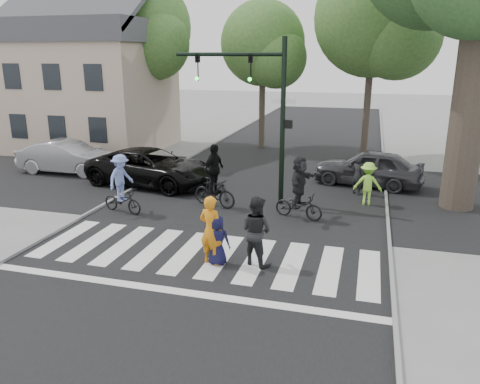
# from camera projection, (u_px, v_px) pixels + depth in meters

# --- Properties ---
(ground) EXTENTS (120.00, 120.00, 0.00)m
(ground) POSITION_uv_depth(u_px,v_px,m) (191.00, 269.00, 12.22)
(ground) COLOR gray
(ground) RESTS_ON ground
(road_stem) EXTENTS (10.00, 70.00, 0.01)m
(road_stem) POSITION_uv_depth(u_px,v_px,m) (242.00, 210.00, 16.84)
(road_stem) COLOR black
(road_stem) RESTS_ON ground
(road_cross) EXTENTS (70.00, 10.00, 0.01)m
(road_cross) POSITION_uv_depth(u_px,v_px,m) (261.00, 188.00, 19.61)
(road_cross) COLOR black
(road_cross) RESTS_ON ground
(curb_left) EXTENTS (0.10, 70.00, 0.10)m
(curb_left) POSITION_uv_depth(u_px,v_px,m) (116.00, 198.00, 18.13)
(curb_left) COLOR gray
(curb_left) RESTS_ON ground
(curb_right) EXTENTS (0.10, 70.00, 0.10)m
(curb_right) POSITION_uv_depth(u_px,v_px,m) (388.00, 222.00, 15.53)
(curb_right) COLOR gray
(curb_right) RESTS_ON ground
(crosswalk) EXTENTS (10.00, 3.85, 0.01)m
(crosswalk) POSITION_uv_depth(u_px,v_px,m) (200.00, 259.00, 12.83)
(crosswalk) COLOR silver
(crosswalk) RESTS_ON ground
(traffic_signal) EXTENTS (4.45, 0.29, 6.00)m
(traffic_signal) POSITION_uv_depth(u_px,v_px,m) (260.00, 98.00, 16.75)
(traffic_signal) COLOR black
(traffic_signal) RESTS_ON ground
(bg_tree_0) EXTENTS (5.46, 5.20, 8.97)m
(bg_tree_0) POSITION_uv_depth(u_px,v_px,m) (74.00, 42.00, 28.80)
(bg_tree_0) COLOR brown
(bg_tree_0) RESTS_ON ground
(bg_tree_1) EXTENTS (6.09, 5.80, 9.80)m
(bg_tree_1) POSITION_uv_depth(u_px,v_px,m) (144.00, 31.00, 26.88)
(bg_tree_1) COLOR brown
(bg_tree_1) RESTS_ON ground
(bg_tree_2) EXTENTS (5.04, 4.80, 8.40)m
(bg_tree_2) POSITION_uv_depth(u_px,v_px,m) (266.00, 47.00, 26.38)
(bg_tree_2) COLOR brown
(bg_tree_2) RESTS_ON ground
(bg_tree_3) EXTENTS (6.30, 6.00, 10.20)m
(bg_tree_3) POSITION_uv_depth(u_px,v_px,m) (380.00, 22.00, 23.25)
(bg_tree_3) COLOR brown
(bg_tree_3) RESTS_ON ground
(house) EXTENTS (8.40, 8.10, 8.82)m
(house) POSITION_uv_depth(u_px,v_px,m) (91.00, 83.00, 27.02)
(house) COLOR tan
(house) RESTS_ON ground
(pedestrian_woman) EXTENTS (0.79, 0.62, 1.90)m
(pedestrian_woman) POSITION_uv_depth(u_px,v_px,m) (211.00, 230.00, 12.32)
(pedestrian_woman) COLOR orange
(pedestrian_woman) RESTS_ON ground
(pedestrian_child) EXTENTS (0.68, 0.46, 1.36)m
(pedestrian_child) POSITION_uv_depth(u_px,v_px,m) (218.00, 240.00, 12.36)
(pedestrian_child) COLOR #121234
(pedestrian_child) RESTS_ON ground
(pedestrian_adult) EXTENTS (1.12, 1.01, 1.88)m
(pedestrian_adult) POSITION_uv_depth(u_px,v_px,m) (256.00, 231.00, 12.30)
(pedestrian_adult) COLOR black
(pedestrian_adult) RESTS_ON ground
(cyclist_left) EXTENTS (1.75, 1.19, 2.10)m
(cyclist_left) POSITION_uv_depth(u_px,v_px,m) (122.00, 188.00, 16.39)
(cyclist_left) COLOR black
(cyclist_left) RESTS_ON ground
(cyclist_mid) EXTENTS (1.85, 1.17, 2.33)m
(cyclist_mid) POSITION_uv_depth(u_px,v_px,m) (214.00, 181.00, 17.02)
(cyclist_mid) COLOR black
(cyclist_mid) RESTS_ON ground
(cyclist_right) EXTENTS (1.80, 1.66, 2.16)m
(cyclist_right) POSITION_uv_depth(u_px,v_px,m) (299.00, 191.00, 15.78)
(cyclist_right) COLOR black
(cyclist_right) RESTS_ON ground
(car_suv) EXTENTS (5.88, 3.31, 1.55)m
(car_suv) POSITION_uv_depth(u_px,v_px,m) (151.00, 167.00, 19.91)
(car_suv) COLOR black
(car_suv) RESTS_ON ground
(car_silver) EXTENTS (4.64, 1.65, 1.53)m
(car_silver) POSITION_uv_depth(u_px,v_px,m) (67.00, 157.00, 21.95)
(car_silver) COLOR #A0A0A5
(car_silver) RESTS_ON ground
(car_grey) EXTENTS (4.77, 2.59, 1.54)m
(car_grey) POSITION_uv_depth(u_px,v_px,m) (368.00, 168.00, 19.85)
(car_grey) COLOR #343338
(car_grey) RESTS_ON ground
(bystander_hivis) EXTENTS (1.06, 0.63, 1.61)m
(bystander_hivis) POSITION_uv_depth(u_px,v_px,m) (368.00, 184.00, 17.29)
(bystander_hivis) COLOR #A1F345
(bystander_hivis) RESTS_ON ground
(bystander_dark) EXTENTS (0.68, 0.63, 1.56)m
(bystander_dark) POSITION_uv_depth(u_px,v_px,m) (358.00, 175.00, 18.56)
(bystander_dark) COLOR black
(bystander_dark) RESTS_ON ground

